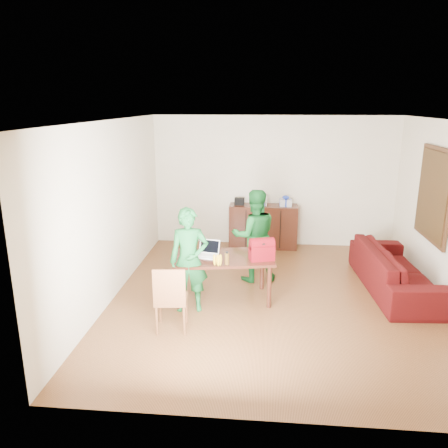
# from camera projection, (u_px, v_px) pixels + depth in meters

# --- Properties ---
(room) EXTENTS (5.20, 5.70, 2.90)m
(room) POSITION_uv_depth(u_px,v_px,m) (277.00, 215.00, 6.58)
(room) COLOR #422510
(room) RESTS_ON ground
(table) EXTENTS (1.60, 1.07, 0.70)m
(table) POSITION_uv_depth(u_px,v_px,m) (223.00, 262.00, 6.62)
(table) COLOR black
(table) RESTS_ON ground
(chair) EXTENTS (0.45, 0.44, 0.92)m
(chair) POSITION_uv_depth(u_px,v_px,m) (172.00, 311.00, 5.81)
(chair) COLOR brown
(chair) RESTS_ON ground
(person_near) EXTENTS (0.61, 0.46, 1.53)m
(person_near) POSITION_uv_depth(u_px,v_px,m) (189.00, 260.00, 6.25)
(person_near) COLOR #156129
(person_near) RESTS_ON ground
(person_far) EXTENTS (0.87, 0.74, 1.58)m
(person_far) POSITION_uv_depth(u_px,v_px,m) (254.00, 236.00, 7.32)
(person_far) COLOR #135720
(person_far) RESTS_ON ground
(laptop) EXTENTS (0.36, 0.29, 0.23)m
(laptop) POSITION_uv_depth(u_px,v_px,m) (206.00, 254.00, 6.58)
(laptop) COLOR white
(laptop) RESTS_ON table
(bananas) EXTENTS (0.18, 0.13, 0.06)m
(bananas) POSITION_uv_depth(u_px,v_px,m) (217.00, 263.00, 6.23)
(bananas) COLOR gold
(bananas) RESTS_ON table
(bottle) EXTENTS (0.08, 0.08, 0.19)m
(bottle) POSITION_uv_depth(u_px,v_px,m) (227.00, 258.00, 6.26)
(bottle) COLOR brown
(bottle) RESTS_ON table
(red_bag) EXTENTS (0.40, 0.30, 0.26)m
(red_bag) POSITION_uv_depth(u_px,v_px,m) (262.00, 251.00, 6.44)
(red_bag) COLOR maroon
(red_bag) RESTS_ON table
(sofa) EXTENTS (1.05, 2.38, 0.68)m
(sofa) POSITION_uv_depth(u_px,v_px,m) (396.00, 270.00, 7.04)
(sofa) COLOR #3A0A07
(sofa) RESTS_ON ground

